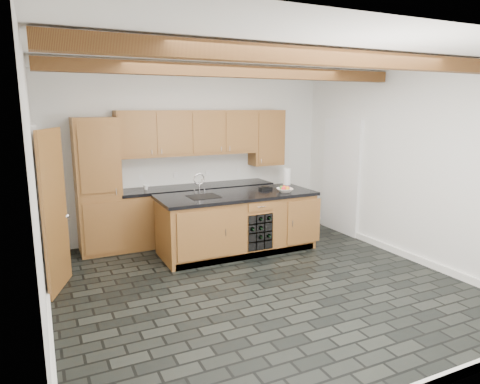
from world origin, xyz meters
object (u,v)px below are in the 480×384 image
(island, at_px, (238,223))
(fruit_bowl, at_px, (285,190))
(kitchen_scale, at_px, (265,188))
(paper_towel, at_px, (287,176))

(island, bearing_deg, fruit_bowl, -16.38)
(island, distance_m, kitchen_scale, 0.74)
(kitchen_scale, bearing_deg, paper_towel, 21.24)
(paper_towel, bearing_deg, island, -161.81)
(island, relative_size, kitchen_scale, 11.90)
(island, height_order, fruit_bowl, fruit_bowl)
(kitchen_scale, xyz_separation_m, paper_towel, (0.57, 0.27, 0.11))
(kitchen_scale, xyz_separation_m, fruit_bowl, (0.18, -0.30, 0.00))
(kitchen_scale, distance_m, paper_towel, 0.64)
(kitchen_scale, height_order, fruit_bowl, fruit_bowl)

